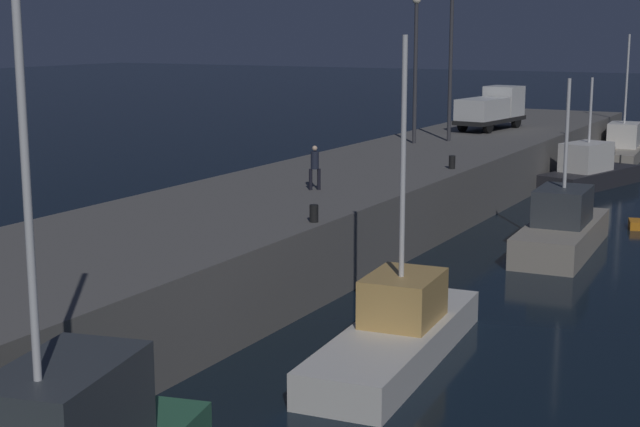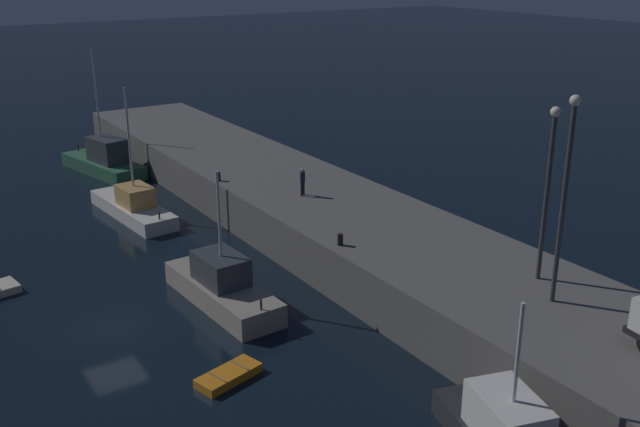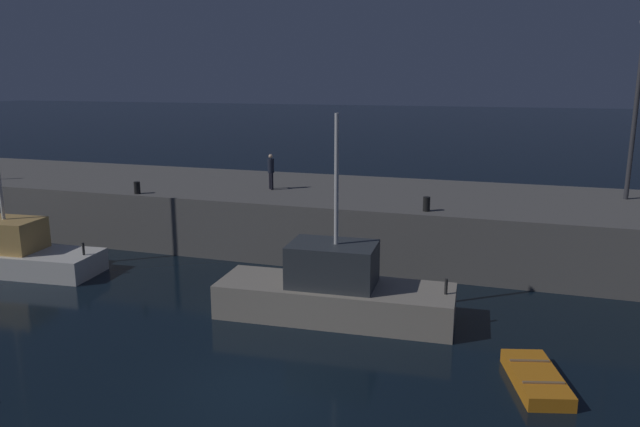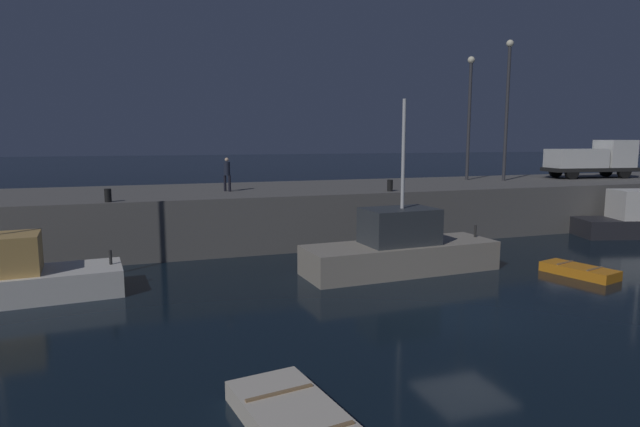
{
  "view_description": "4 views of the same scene",
  "coord_description": "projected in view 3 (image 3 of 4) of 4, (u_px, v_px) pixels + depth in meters",
  "views": [
    {
      "loc": [
        -36.06,
        -3.67,
        8.54
      ],
      "look_at": [
        -4.55,
        13.26,
        1.66
      ],
      "focal_mm": 54.02,
      "sensor_mm": 36.0,
      "label": 1
    },
    {
      "loc": [
        29.95,
        -8.09,
        16.01
      ],
      "look_at": [
        -2.95,
        13.24,
        2.07
      ],
      "focal_mm": 40.99,
      "sensor_mm": 36.0,
      "label": 2
    },
    {
      "loc": [
        5.83,
        -12.65,
        7.76
      ],
      "look_at": [
        -2.31,
        12.73,
        1.74
      ],
      "focal_mm": 33.82,
      "sensor_mm": 36.0,
      "label": 3
    },
    {
      "loc": [
        -9.0,
        -12.91,
        5.21
      ],
      "look_at": [
        -0.27,
        12.66,
        1.38
      ],
      "focal_mm": 29.71,
      "sensor_mm": 36.0,
      "label": 4
    }
  ],
  "objects": [
    {
      "name": "ground_plane",
      "position": [
        253.0,
        392.0,
        15.2
      ],
      "size": [
        320.0,
        320.0,
        0.0
      ],
      "primitive_type": "plane",
      "color": "black"
    },
    {
      "name": "pier_quay",
      "position": [
        377.0,
        219.0,
        28.11
      ],
      "size": [
        70.88,
        8.49,
        2.62
      ],
      "color": "#5B5956",
      "rests_on": "ground"
    },
    {
      "name": "fishing_trawler_red",
      "position": [
        334.0,
        291.0,
        19.79
      ],
      "size": [
        7.88,
        2.82,
        6.7
      ],
      "color": "gray",
      "rests_on": "ground"
    },
    {
      "name": "fishing_boat_white",
      "position": [
        3.0,
        253.0,
        24.7
      ],
      "size": [
        8.65,
        2.99,
        8.4
      ],
      "color": "silver",
      "rests_on": "ground"
    },
    {
      "name": "rowboat_white_mid",
      "position": [
        536.0,
        379.0,
        15.53
      ],
      "size": [
        1.81,
        2.89,
        0.41
      ],
      "color": "orange",
      "rests_on": "ground"
    },
    {
      "name": "lamp_post_west",
      "position": [
        638.0,
        94.0,
        25.15
      ],
      "size": [
        0.44,
        0.44,
        7.6
      ],
      "color": "#38383D",
      "rests_on": "pier_quay"
    },
    {
      "name": "dockworker",
      "position": [
        271.0,
        169.0,
        28.22
      ],
      "size": [
        0.43,
        0.43,
        1.66
      ],
      "color": "black",
      "rests_on": "pier_quay"
    },
    {
      "name": "bollard_west",
      "position": [
        427.0,
        204.0,
        23.71
      ],
      "size": [
        0.28,
        0.28,
        0.57
      ],
      "primitive_type": "cylinder",
      "color": "black",
      "rests_on": "pier_quay"
    },
    {
      "name": "bollard_central",
      "position": [
        137.0,
        188.0,
        27.28
      ],
      "size": [
        0.28,
        0.28,
        0.55
      ],
      "primitive_type": "cylinder",
      "color": "black",
      "rests_on": "pier_quay"
    }
  ]
}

